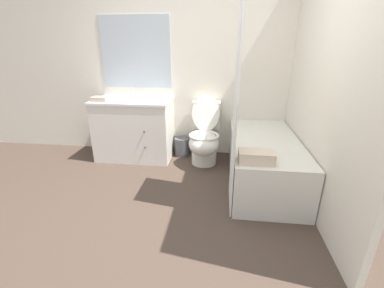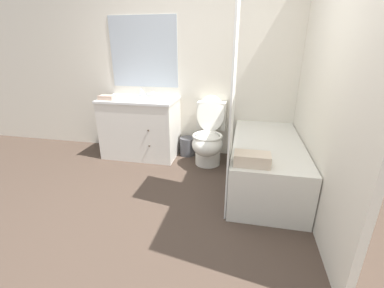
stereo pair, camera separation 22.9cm
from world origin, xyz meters
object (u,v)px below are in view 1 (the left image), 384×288
bath_towel_folded (256,157)px  sink_faucet (136,95)px  vanity_cabinet (135,128)px  toilet (204,138)px  tissue_box (147,97)px  bathtub (263,160)px  hand_towel_folded (100,99)px  wastebasket (182,146)px

bath_towel_folded → sink_faucet: bearing=139.0°
vanity_cabinet → toilet: (0.98, -0.08, -0.07)m
vanity_cabinet → tissue_box: size_ratio=7.03×
bathtub → hand_towel_folded: hand_towel_folded is taller
bathtub → tissue_box: (-1.49, 0.52, 0.60)m
sink_faucet → wastebasket: bearing=-4.5°
sink_faucet → wastebasket: size_ratio=0.54×
tissue_box → hand_towel_folded: 0.61m
hand_towel_folded → wastebasket: bearing=15.3°
wastebasket → bath_towel_folded: size_ratio=0.83×
sink_faucet → hand_towel_folded: bearing=-138.6°
wastebasket → tissue_box: bearing=-165.6°
toilet → wastebasket: size_ratio=3.41×
tissue_box → sink_faucet: bearing=141.7°
sink_faucet → bathtub: (1.69, -0.68, -0.60)m
wastebasket → vanity_cabinet: bearing=-168.9°
vanity_cabinet → toilet: toilet is taller
bath_towel_folded → tissue_box: bearing=138.6°
wastebasket → bath_towel_folded: bath_towel_folded is taller
hand_towel_folded → bath_towel_folded: bearing=-27.6°
vanity_cabinet → wastebasket: 0.72m
bathtub → tissue_box: tissue_box is taller
sink_faucet → toilet: size_ratio=0.16×
wastebasket → tissue_box: size_ratio=1.77×
sink_faucet → bath_towel_folded: size_ratio=0.45×
vanity_cabinet → bathtub: (1.69, -0.50, -0.16)m
hand_towel_folded → bath_towel_folded: hand_towel_folded is taller
sink_faucet → bathtub: bearing=-21.9°
toilet → bath_towel_folded: 1.21m
vanity_cabinet → sink_faucet: size_ratio=7.29×
vanity_cabinet → sink_faucet: sink_faucet is taller
bath_towel_folded → vanity_cabinet: bearing=143.0°
bath_towel_folded → toilet: bearing=116.7°
wastebasket → hand_towel_folded: bearing=-164.7°
bathtub → bath_towel_folded: bath_towel_folded is taller
bathtub → wastebasket: (-1.05, 0.63, -0.13)m
bathtub → wastebasket: size_ratio=6.05×
vanity_cabinet → wastebasket: vanity_cabinet is taller
hand_towel_folded → bath_towel_folded: 2.15m
tissue_box → toilet: bearing=-6.7°
vanity_cabinet → bath_towel_folded: vanity_cabinet is taller
tissue_box → bathtub: bearing=-19.2°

